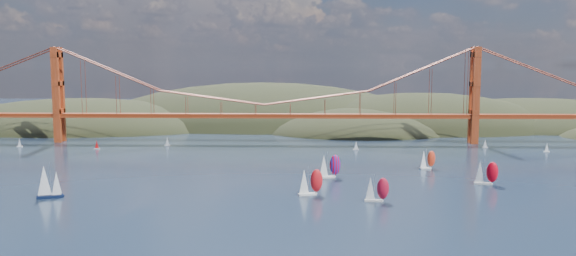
# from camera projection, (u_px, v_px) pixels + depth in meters

# --- Properties ---
(ground) EXTENTS (1200.00, 1200.00, 0.00)m
(ground) POSITION_uv_depth(u_px,v_px,m) (216.00, 237.00, 146.82)
(ground) COLOR black
(ground) RESTS_ON ground
(headlands) EXTENTS (725.00, 225.00, 96.00)m
(headlands) POSITION_uv_depth(u_px,v_px,m) (333.00, 141.00, 423.37)
(headlands) COLOR black
(headlands) RESTS_ON ground
(bridge) EXTENTS (552.00, 12.00, 55.00)m
(bridge) POSITION_uv_depth(u_px,v_px,m) (261.00, 87.00, 322.09)
(bridge) COLOR maroon
(bridge) RESTS_ON ground
(sloop_navy) EXTENTS (8.45, 6.13, 12.41)m
(sloop_navy) POSITION_uv_depth(u_px,v_px,m) (48.00, 182.00, 188.78)
(sloop_navy) COLOR #0D1732
(sloop_navy) RESTS_ON ground
(racer_0) EXTENTS (9.06, 5.80, 10.13)m
(racer_0) POSITION_uv_depth(u_px,v_px,m) (310.00, 181.00, 193.20)
(racer_0) COLOR white
(racer_0) RESTS_ON ground
(racer_1) EXTENTS (7.91, 3.24, 9.08)m
(racer_1) POSITION_uv_depth(u_px,v_px,m) (376.00, 189.00, 183.88)
(racer_1) COLOR silver
(racer_1) RESTS_ON ground
(racer_2) EXTENTS (8.77, 4.54, 9.85)m
(racer_2) POSITION_uv_depth(u_px,v_px,m) (486.00, 172.00, 210.34)
(racer_2) COLOR silver
(racer_2) RESTS_ON ground
(racer_3) EXTENTS (7.90, 5.57, 8.85)m
(racer_3) POSITION_uv_depth(u_px,v_px,m) (427.00, 159.00, 242.26)
(racer_3) COLOR silver
(racer_3) RESTS_ON ground
(racer_rwb) EXTENTS (9.34, 5.56, 10.47)m
(racer_rwb) POSITION_uv_depth(u_px,v_px,m) (329.00, 166.00, 222.64)
(racer_rwb) COLOR white
(racer_rwb) RESTS_ON ground
(distant_boat_1) EXTENTS (3.00, 2.00, 4.70)m
(distant_boat_1) POSITION_uv_depth(u_px,v_px,m) (19.00, 143.00, 307.42)
(distant_boat_1) COLOR silver
(distant_boat_1) RESTS_ON ground
(distant_boat_2) EXTENTS (3.00, 2.00, 4.70)m
(distant_boat_2) POSITION_uv_depth(u_px,v_px,m) (97.00, 145.00, 299.81)
(distant_boat_2) COLOR silver
(distant_boat_2) RESTS_ON ground
(distant_boat_3) EXTENTS (3.00, 2.00, 4.70)m
(distant_boat_3) POSITION_uv_depth(u_px,v_px,m) (167.00, 142.00, 311.88)
(distant_boat_3) COLOR silver
(distant_boat_3) RESTS_ON ground
(distant_boat_4) EXTENTS (3.00, 2.00, 4.70)m
(distant_boat_4) POSITION_uv_depth(u_px,v_px,m) (485.00, 143.00, 304.15)
(distant_boat_4) COLOR silver
(distant_boat_4) RESTS_ON ground
(distant_boat_5) EXTENTS (3.00, 2.00, 4.70)m
(distant_boat_5) POSITION_uv_depth(u_px,v_px,m) (547.00, 147.00, 289.43)
(distant_boat_5) COLOR silver
(distant_boat_5) RESTS_ON ground
(distant_boat_8) EXTENTS (3.00, 2.00, 4.70)m
(distant_boat_8) POSITION_uv_depth(u_px,v_px,m) (356.00, 145.00, 297.05)
(distant_boat_8) COLOR silver
(distant_boat_8) RESTS_ON ground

